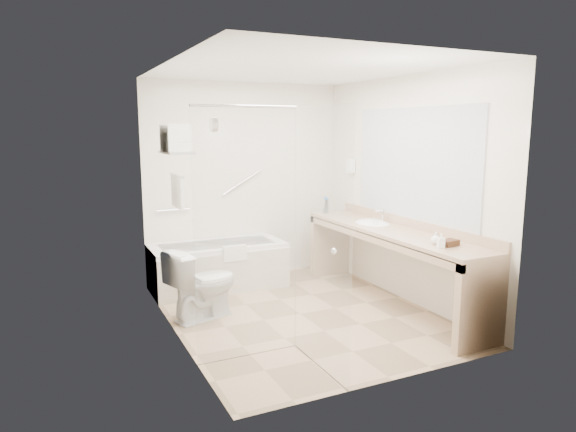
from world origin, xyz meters
name	(u,v)px	position (x,y,z in m)	size (l,w,h in m)	color
floor	(300,314)	(0.00, 0.00, 0.00)	(3.20, 3.20, 0.00)	tan
ceiling	(301,69)	(0.00, 0.00, 2.50)	(2.60, 3.20, 0.10)	white
wall_back	(245,182)	(0.00, 1.60, 1.25)	(2.60, 0.10, 2.50)	silver
wall_front	(399,222)	(0.00, -1.60, 1.25)	(2.60, 0.10, 2.50)	silver
wall_left	(172,204)	(-1.30, 0.00, 1.25)	(0.10, 3.20, 2.50)	silver
wall_right	(404,190)	(1.30, 0.00, 1.25)	(0.10, 3.20, 2.50)	silver
bathtub	(218,266)	(-0.50, 1.24, 0.28)	(1.60, 0.73, 0.59)	white
grab_bar_short	(173,210)	(-0.95, 1.56, 0.95)	(0.03, 0.03, 0.40)	silver
grab_bar_long	(242,182)	(-0.05, 1.56, 1.25)	(0.03, 0.03, 0.60)	silver
shower_enclosure	(282,237)	(-0.63, -0.93, 1.07)	(0.96, 0.91, 2.11)	silver
towel_shelf	(176,147)	(-1.17, 0.35, 1.75)	(0.24, 0.55, 0.81)	silver
vanity_counter	(390,248)	(1.02, -0.15, 0.64)	(0.55, 2.70, 0.95)	tan
sink	(372,225)	(1.05, 0.25, 0.82)	(0.40, 0.52, 0.14)	white
faucet	(383,215)	(1.20, 0.25, 0.93)	(0.03, 0.03, 0.14)	silver
mirror	(413,164)	(1.29, -0.15, 1.55)	(0.02, 2.00, 1.20)	silver
hairdryer_unit	(351,166)	(1.25, 1.05, 1.45)	(0.08, 0.10, 0.18)	white
toilet	(203,284)	(-0.95, 0.33, 0.36)	(0.41, 0.74, 0.72)	white
amenity_basket	(449,243)	(1.03, -1.04, 0.88)	(0.17, 0.11, 0.06)	#4C2E1B
soap_bottle_a	(441,245)	(0.90, -1.07, 0.88)	(0.06, 0.13, 0.06)	white
soap_bottle_b	(436,239)	(0.96, -0.92, 0.90)	(0.09, 0.12, 0.09)	white
water_bottle_left	(326,206)	(0.92, 1.10, 0.94)	(0.06, 0.06, 0.20)	silver
water_bottle_mid	(325,205)	(0.91, 1.10, 0.95)	(0.07, 0.07, 0.21)	silver
water_bottle_right	(327,206)	(0.94, 1.10, 0.94)	(0.06, 0.06, 0.19)	silver
drinking_glass_near	(376,222)	(0.99, 0.10, 0.90)	(0.07, 0.07, 0.09)	silver
drinking_glass_far	(325,211)	(0.83, 0.96, 0.90)	(0.07, 0.07, 0.09)	silver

